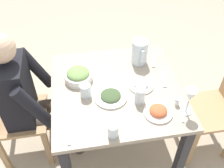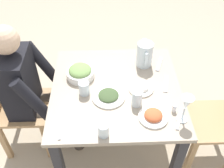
# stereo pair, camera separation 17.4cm
# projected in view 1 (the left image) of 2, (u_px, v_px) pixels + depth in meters

# --- Properties ---
(ground_plane) EXTENTS (8.00, 8.00, 0.00)m
(ground_plane) POSITION_uv_depth(u_px,v_px,m) (116.00, 145.00, 2.31)
(ground_plane) COLOR tan
(dining_table) EXTENTS (0.90, 0.90, 0.72)m
(dining_table) POSITION_uv_depth(u_px,v_px,m) (116.00, 99.00, 1.90)
(dining_table) COLOR gray
(dining_table) RESTS_ON ground_plane
(chair_near) EXTENTS (0.40, 0.40, 0.87)m
(chair_near) POSITION_uv_depth(u_px,v_px,m) (7.00, 113.00, 1.94)
(chair_near) COLOR tan
(chair_near) RESTS_ON ground_plane
(chair_far) EXTENTS (0.40, 0.40, 0.87)m
(chair_far) POSITION_uv_depth(u_px,v_px,m) (222.00, 105.00, 2.00)
(chair_far) COLOR tan
(chair_far) RESTS_ON ground_plane
(diner_near) EXTENTS (0.48, 0.53, 1.17)m
(diner_near) POSITION_uv_depth(u_px,v_px,m) (31.00, 96.00, 1.86)
(diner_near) COLOR black
(diner_near) RESTS_ON ground_plane
(water_pitcher) EXTENTS (0.16, 0.12, 0.19)m
(water_pitcher) POSITION_uv_depth(u_px,v_px,m) (140.00, 52.00, 1.96)
(water_pitcher) COLOR silver
(water_pitcher) RESTS_ON dining_table
(salad_bowl) EXTENTS (0.20, 0.20, 0.09)m
(salad_bowl) POSITION_uv_depth(u_px,v_px,m) (78.00, 75.00, 1.84)
(salad_bowl) COLOR white
(salad_bowl) RESTS_ON dining_table
(plate_dolmas) EXTENTS (0.22, 0.22, 0.04)m
(plate_dolmas) POSITION_uv_depth(u_px,v_px,m) (111.00, 96.00, 1.73)
(plate_dolmas) COLOR white
(plate_dolmas) RESTS_ON dining_table
(plate_yoghurt) EXTENTS (0.17, 0.17, 0.05)m
(plate_yoghurt) POSITION_uv_depth(u_px,v_px,m) (141.00, 85.00, 1.81)
(plate_yoghurt) COLOR white
(plate_yoghurt) RESTS_ON dining_table
(plate_rice_curry) EXTENTS (0.18, 0.18, 0.05)m
(plate_rice_curry) POSITION_uv_depth(u_px,v_px,m) (158.00, 111.00, 1.63)
(plate_rice_curry) COLOR white
(plate_rice_curry) RESTS_ON dining_table
(water_glass_by_pitcher) EXTENTS (0.07, 0.07, 0.10)m
(water_glass_by_pitcher) POSITION_uv_depth(u_px,v_px,m) (85.00, 91.00, 1.72)
(water_glass_by_pitcher) COLOR silver
(water_glass_by_pitcher) RESTS_ON dining_table
(water_glass_far_right) EXTENTS (0.06, 0.06, 0.09)m
(water_glass_far_right) POSITION_uv_depth(u_px,v_px,m) (113.00, 130.00, 1.49)
(water_glass_far_right) COLOR silver
(water_glass_far_right) RESTS_ON dining_table
(water_glass_far_left) EXTENTS (0.07, 0.07, 0.11)m
(water_glass_far_left) POSITION_uv_depth(u_px,v_px,m) (140.00, 96.00, 1.68)
(water_glass_far_left) COLOR silver
(water_glass_far_left) RESTS_ON dining_table
(wine_glass) EXTENTS (0.08, 0.08, 0.20)m
(wine_glass) POSITION_uv_depth(u_px,v_px,m) (190.00, 97.00, 1.55)
(wine_glass) COLOR silver
(wine_glass) RESTS_ON dining_table
(salt_shaker) EXTENTS (0.03, 0.03, 0.05)m
(salt_shaker) POSITION_uv_depth(u_px,v_px,m) (177.00, 102.00, 1.68)
(salt_shaker) COLOR white
(salt_shaker) RESTS_ON dining_table
(fork_near) EXTENTS (0.17, 0.08, 0.01)m
(fork_near) POSITION_uv_depth(u_px,v_px,m) (154.00, 60.00, 2.03)
(fork_near) COLOR silver
(fork_near) RESTS_ON dining_table
(knife_near) EXTENTS (0.19, 0.04, 0.01)m
(knife_near) POSITION_uv_depth(u_px,v_px,m) (66.00, 132.00, 1.53)
(knife_near) COLOR silver
(knife_near) RESTS_ON dining_table
(fork_far) EXTENTS (0.17, 0.06, 0.01)m
(fork_far) POSITION_uv_depth(u_px,v_px,m) (164.00, 79.00, 1.87)
(fork_far) COLOR silver
(fork_far) RESTS_ON dining_table
(knife_far) EXTENTS (0.18, 0.09, 0.01)m
(knife_far) POSITION_uv_depth(u_px,v_px,m) (183.00, 111.00, 1.65)
(knife_far) COLOR silver
(knife_far) RESTS_ON dining_table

